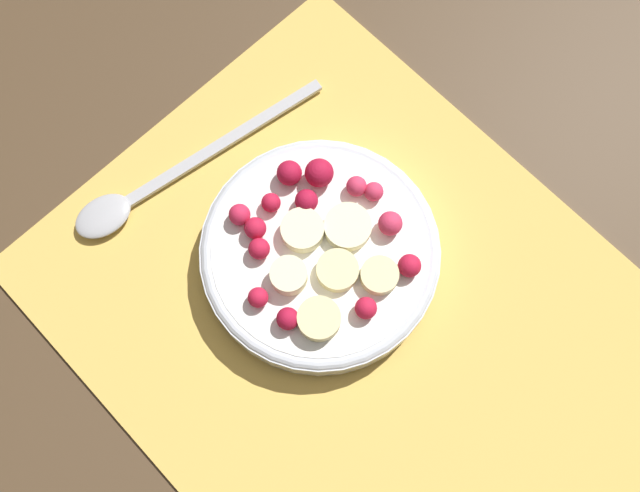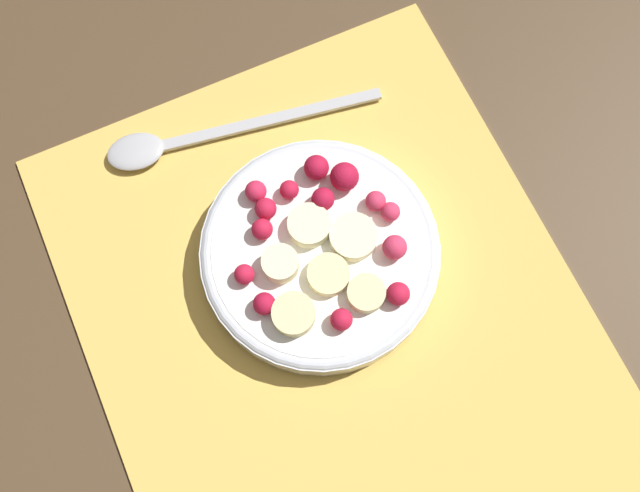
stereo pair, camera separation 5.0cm
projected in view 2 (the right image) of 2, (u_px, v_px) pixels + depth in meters
The scene contains 4 objects.
ground_plane at pixel (340, 330), 0.53m from camera, with size 3.00×3.00×0.00m, color #4C3823.
placemat at pixel (340, 329), 0.52m from camera, with size 0.45×0.35×0.01m.
fruit_bowl at pixel (320, 252), 0.52m from camera, with size 0.17×0.17×0.05m.
spoon at pixel (186, 140), 0.56m from camera, with size 0.06×0.22×0.01m.
Camera 2 is at (0.08, -0.05, 0.52)m, focal length 40.00 mm.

